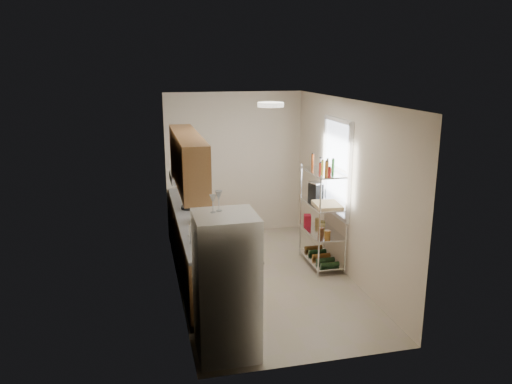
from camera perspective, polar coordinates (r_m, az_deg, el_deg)
room at (r=7.05m, az=0.97°, el=-0.19°), size 2.52×4.42×2.62m
counter_run at (r=7.56m, az=-6.69°, el=-5.99°), size 0.63×3.51×0.90m
upper_cabinets at (r=6.85m, az=-7.81°, el=3.63°), size 0.33×2.20×0.72m
range_hood at (r=7.72m, az=-7.90°, el=1.68°), size 0.50×0.60×0.12m
window at (r=7.70m, az=9.21°, el=2.80°), size 0.06×1.00×1.46m
bakers_rack at (r=7.67m, az=7.71°, el=-0.58°), size 0.45×0.90×1.73m
ceiling_dome at (r=6.55m, az=1.68°, el=9.96°), size 0.34×0.34×0.05m
refrigerator at (r=5.41m, az=-3.41°, el=-10.62°), size 0.65×0.65×1.59m
wine_glass_a at (r=5.17m, az=-4.95°, el=-1.35°), size 0.07×0.07×0.19m
wine_glass_b at (r=5.22m, az=-4.27°, el=-1.02°), size 0.08×0.08×0.22m
rice_cooker at (r=7.10m, az=-6.48°, el=-2.70°), size 0.24×0.24×0.20m
frying_pan_large at (r=7.80m, az=-7.64°, el=-1.75°), size 0.27×0.27×0.04m
frying_pan_small at (r=7.81m, az=-7.29°, el=-1.72°), size 0.27×0.27×0.04m
cutting_board at (r=7.57m, az=8.15°, el=-1.42°), size 0.41×0.51×0.03m
espresso_machine at (r=7.94m, az=6.84°, el=0.21°), size 0.20×0.25×0.26m
storage_bag at (r=8.05m, az=5.89°, el=-3.20°), size 0.14×0.17×0.17m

